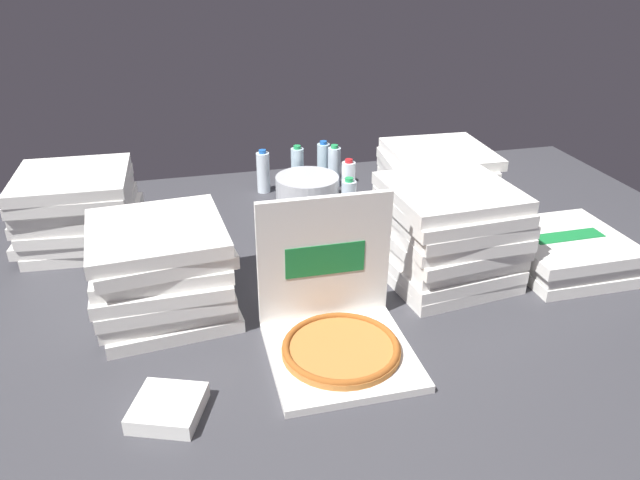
{
  "coord_description": "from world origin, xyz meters",
  "views": [
    {
      "loc": [
        -0.47,
        -1.69,
        1.07
      ],
      "look_at": [
        -0.02,
        0.1,
        0.14
      ],
      "focal_mm": 34.21,
      "sensor_mm": 36.0,
      "label": 1
    }
  ],
  "objects_px": {
    "pizza_stack_right_far": "(448,233)",
    "pizza_stack_left_far": "(566,251)",
    "pizza_stack_center_far": "(162,270)",
    "water_bottle_5": "(349,202)",
    "open_pizza_box": "(336,324)",
    "water_bottle_1": "(297,167)",
    "water_bottle_3": "(323,162)",
    "water_bottle_4": "(263,172)",
    "water_bottle_2": "(348,182)",
    "pizza_stack_left_mid": "(78,209)",
    "napkin_pile": "(168,408)",
    "pizza_stack_center_near": "(435,183)",
    "ice_bucket": "(307,190)",
    "water_bottle_0": "(334,167)"
  },
  "relations": [
    {
      "from": "pizza_stack_center_far",
      "to": "ice_bucket",
      "type": "distance_m",
      "value": 0.97
    },
    {
      "from": "open_pizza_box",
      "to": "water_bottle_1",
      "type": "relative_size",
      "value": 2.09
    },
    {
      "from": "open_pizza_box",
      "to": "pizza_stack_center_near",
      "type": "bearing_deg",
      "value": 51.3
    },
    {
      "from": "open_pizza_box",
      "to": "water_bottle_3",
      "type": "relative_size",
      "value": 2.09
    },
    {
      "from": "pizza_stack_left_far",
      "to": "water_bottle_4",
      "type": "height_order",
      "value": "water_bottle_4"
    },
    {
      "from": "pizza_stack_left_far",
      "to": "water_bottle_4",
      "type": "bearing_deg",
      "value": 133.77
    },
    {
      "from": "pizza_stack_center_near",
      "to": "napkin_pile",
      "type": "bearing_deg",
      "value": -139.14
    },
    {
      "from": "water_bottle_2",
      "to": "pizza_stack_left_mid",
      "type": "bearing_deg",
      "value": -172.27
    },
    {
      "from": "pizza_stack_left_mid",
      "to": "ice_bucket",
      "type": "xyz_separation_m",
      "value": [
        0.92,
        0.19,
        -0.08
      ]
    },
    {
      "from": "water_bottle_2",
      "to": "open_pizza_box",
      "type": "bearing_deg",
      "value": -108.11
    },
    {
      "from": "water_bottle_3",
      "to": "napkin_pile",
      "type": "distance_m",
      "value": 1.65
    },
    {
      "from": "water_bottle_4",
      "to": "pizza_stack_center_near",
      "type": "bearing_deg",
      "value": -33.59
    },
    {
      "from": "water_bottle_3",
      "to": "water_bottle_5",
      "type": "distance_m",
      "value": 0.49
    },
    {
      "from": "pizza_stack_left_far",
      "to": "water_bottle_5",
      "type": "bearing_deg",
      "value": 140.33
    },
    {
      "from": "pizza_stack_left_mid",
      "to": "open_pizza_box",
      "type": "bearing_deg",
      "value": -48.57
    },
    {
      "from": "water_bottle_4",
      "to": "pizza_stack_right_far",
      "type": "bearing_deg",
      "value": -62.46
    },
    {
      "from": "water_bottle_2",
      "to": "napkin_pile",
      "type": "relative_size",
      "value": 1.22
    },
    {
      "from": "pizza_stack_center_far",
      "to": "water_bottle_3",
      "type": "distance_m",
      "value": 1.24
    },
    {
      "from": "pizza_stack_right_far",
      "to": "water_bottle_1",
      "type": "bearing_deg",
      "value": 108.49
    },
    {
      "from": "open_pizza_box",
      "to": "pizza_stack_center_far",
      "type": "bearing_deg",
      "value": 145.62
    },
    {
      "from": "pizza_stack_left_far",
      "to": "ice_bucket",
      "type": "relative_size",
      "value": 1.49
    },
    {
      "from": "pizza_stack_center_far",
      "to": "napkin_pile",
      "type": "bearing_deg",
      "value": -90.74
    },
    {
      "from": "pizza_stack_right_far",
      "to": "pizza_stack_center_far",
      "type": "bearing_deg",
      "value": 179.06
    },
    {
      "from": "pizza_stack_center_far",
      "to": "water_bottle_5",
      "type": "relative_size",
      "value": 2.25
    },
    {
      "from": "water_bottle_4",
      "to": "water_bottle_5",
      "type": "distance_m",
      "value": 0.51
    },
    {
      "from": "pizza_stack_center_far",
      "to": "water_bottle_3",
      "type": "xyz_separation_m",
      "value": [
        0.76,
        0.97,
        -0.05
      ]
    },
    {
      "from": "pizza_stack_right_far",
      "to": "napkin_pile",
      "type": "height_order",
      "value": "pizza_stack_right_far"
    },
    {
      "from": "napkin_pile",
      "to": "pizza_stack_center_near",
      "type": "bearing_deg",
      "value": 40.86
    },
    {
      "from": "pizza_stack_left_far",
      "to": "water_bottle_3",
      "type": "relative_size",
      "value": 2.07
    },
    {
      "from": "water_bottle_2",
      "to": "napkin_pile",
      "type": "distance_m",
      "value": 1.44
    },
    {
      "from": "water_bottle_3",
      "to": "water_bottle_5",
      "type": "xyz_separation_m",
      "value": [
        -0.02,
        -0.49,
        0.0
      ]
    },
    {
      "from": "pizza_stack_center_near",
      "to": "water_bottle_5",
      "type": "relative_size",
      "value": 2.22
    },
    {
      "from": "water_bottle_1",
      "to": "water_bottle_3",
      "type": "distance_m",
      "value": 0.14
    },
    {
      "from": "ice_bucket",
      "to": "water_bottle_0",
      "type": "height_order",
      "value": "water_bottle_0"
    },
    {
      "from": "pizza_stack_center_far",
      "to": "water_bottle_5",
      "type": "xyz_separation_m",
      "value": [
        0.74,
        0.48,
        -0.05
      ]
    },
    {
      "from": "ice_bucket",
      "to": "water_bottle_0",
      "type": "relative_size",
      "value": 1.39
    },
    {
      "from": "water_bottle_2",
      "to": "napkin_pile",
      "type": "bearing_deg",
      "value": -124.34
    },
    {
      "from": "pizza_stack_left_mid",
      "to": "pizza_stack_center_far",
      "type": "distance_m",
      "value": 0.62
    },
    {
      "from": "pizza_stack_center_near",
      "to": "ice_bucket",
      "type": "height_order",
      "value": "pizza_stack_center_near"
    },
    {
      "from": "water_bottle_4",
      "to": "open_pizza_box",
      "type": "bearing_deg",
      "value": -89.56
    },
    {
      "from": "water_bottle_2",
      "to": "pizza_stack_center_far",
      "type": "bearing_deg",
      "value": -139.02
    },
    {
      "from": "open_pizza_box",
      "to": "pizza_stack_left_mid",
      "type": "relative_size",
      "value": 0.91
    },
    {
      "from": "open_pizza_box",
      "to": "water_bottle_4",
      "type": "distance_m",
      "value": 1.23
    },
    {
      "from": "pizza_stack_center_near",
      "to": "water_bottle_2",
      "type": "relative_size",
      "value": 2.22
    },
    {
      "from": "water_bottle_1",
      "to": "water_bottle_2",
      "type": "xyz_separation_m",
      "value": [
        0.18,
        -0.24,
        0.0
      ]
    },
    {
      "from": "pizza_stack_left_mid",
      "to": "water_bottle_3",
      "type": "distance_m",
      "value": 1.14
    },
    {
      "from": "pizza_stack_left_far",
      "to": "napkin_pile",
      "type": "bearing_deg",
      "value": -162.79
    },
    {
      "from": "ice_bucket",
      "to": "water_bottle_2",
      "type": "distance_m",
      "value": 0.18
    },
    {
      "from": "pizza_stack_right_far",
      "to": "pizza_stack_left_far",
      "type": "relative_size",
      "value": 1.1
    },
    {
      "from": "water_bottle_2",
      "to": "pizza_stack_center_near",
      "type": "bearing_deg",
      "value": -35.16
    }
  ]
}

